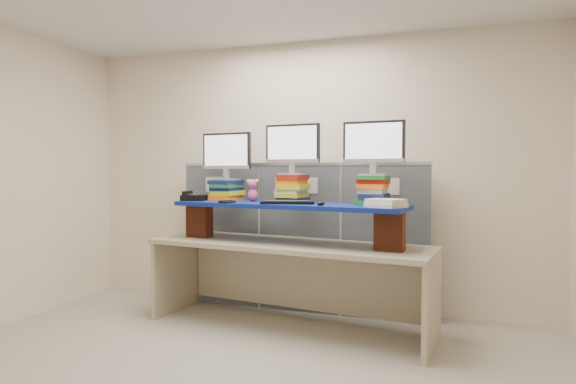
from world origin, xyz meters
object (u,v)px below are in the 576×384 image
(desk, at_px, (288,260))
(monitor_right, at_px, (374,145))
(monitor_center, at_px, (292,146))
(desk_phone, at_px, (193,197))
(blue_board, at_px, (288,205))
(monitor_left, at_px, (227,153))
(keyboard, at_px, (288,202))

(desk, distance_m, monitor_right, 1.29)
(monitor_center, distance_m, desk_phone, 1.12)
(blue_board, xyz_separation_m, monitor_left, (-0.71, 0.21, 0.48))
(blue_board, xyz_separation_m, keyboard, (0.03, -0.11, 0.03))
(desk, height_order, keyboard, keyboard)
(desk, xyz_separation_m, blue_board, (0.00, 0.00, 0.50))
(desk, bearing_deg, monitor_left, 170.83)
(monitor_right, xyz_separation_m, keyboard, (-0.73, -0.13, -0.50))
(monitor_center, xyz_separation_m, desk_phone, (-1.00, -0.07, -0.49))
(keyboard, bearing_deg, monitor_left, 145.55)
(keyboard, xyz_separation_m, desk_phone, (-1.03, 0.16, 0.02))
(desk, relative_size, monitor_center, 4.99)
(blue_board, relative_size, monitor_left, 4.02)
(keyboard, bearing_deg, desk, 95.67)
(blue_board, height_order, desk_phone, desk_phone)
(monitor_left, distance_m, monitor_right, 1.49)
(desk_phone, bearing_deg, desk, -15.81)
(monitor_left, relative_size, monitor_right, 1.00)
(monitor_center, distance_m, keyboard, 0.56)
(desk, distance_m, monitor_center, 1.05)
(blue_board, relative_size, monitor_right, 4.02)
(monitor_right, bearing_deg, monitor_left, 180.00)
(monitor_right, bearing_deg, blue_board, -171.11)
(desk, relative_size, monitor_right, 4.99)
(monitor_right, bearing_deg, desk_phone, -173.48)
(desk, distance_m, desk_phone, 1.15)
(blue_board, bearing_deg, desk, -172.42)
(monitor_center, relative_size, keyboard, 1.10)
(monitor_center, bearing_deg, blue_board, -84.70)
(monitor_left, xyz_separation_m, keyboard, (0.75, -0.32, -0.45))
(desk, bearing_deg, keyboard, -65.80)
(keyboard, height_order, desk_phone, desk_phone)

